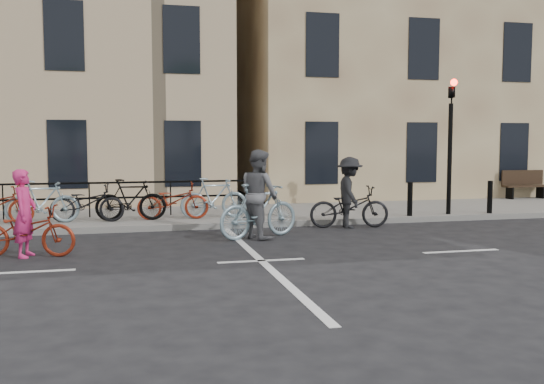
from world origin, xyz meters
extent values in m
plane|color=black|center=(0.00, 0.00, 0.00)|extent=(120.00, 120.00, 0.00)
cube|color=slate|center=(-4.00, 6.00, 0.07)|extent=(46.00, 4.00, 0.15)
cube|color=#9D835F|center=(9.00, 13.00, 6.15)|extent=(14.00, 10.00, 12.00)
cylinder|color=black|center=(6.20, 4.35, 1.65)|extent=(0.12, 0.12, 3.00)
imported|color=black|center=(6.20, 4.35, 3.60)|extent=(0.15, 0.18, 0.90)
sphere|color=#FF0C05|center=(6.20, 4.23, 3.70)|extent=(0.18, 0.18, 0.18)
cylinder|color=black|center=(5.00, 4.25, 0.60)|extent=(0.14, 0.14, 0.90)
cylinder|color=black|center=(7.40, 4.25, 0.60)|extent=(0.14, 0.14, 0.90)
cube|color=black|center=(10.40, 7.65, 0.35)|extent=(0.06, 0.38, 0.40)
cube|color=black|center=(11.60, 7.65, 0.35)|extent=(0.06, 0.38, 0.40)
cube|color=black|center=(11.00, 7.65, 0.58)|extent=(1.60, 0.40, 0.06)
cube|color=black|center=(11.00, 7.83, 0.87)|extent=(1.60, 0.06, 0.50)
cube|color=black|center=(-3.82, 5.90, 0.62)|extent=(9.35, 0.04, 0.95)
imported|color=#7D98A4|center=(-4.35, 5.00, 0.68)|extent=(1.75, 0.49, 1.05)
imported|color=black|center=(-3.30, 5.00, 0.62)|extent=(1.80, 0.63, 0.95)
imported|color=black|center=(-2.25, 5.00, 0.68)|extent=(1.75, 0.49, 1.05)
imported|color=maroon|center=(-1.20, 5.00, 0.62)|extent=(1.80, 0.63, 0.95)
imported|color=#7D98A4|center=(-0.15, 5.00, 0.68)|extent=(1.75, 0.49, 1.05)
imported|color=maroon|center=(-4.19, 1.40, 0.48)|extent=(1.93, 0.99, 0.97)
imported|color=#D5256E|center=(-4.19, 1.40, 0.82)|extent=(0.50, 0.66, 1.64)
imported|color=#7D98A4|center=(0.50, 2.50, 0.61)|extent=(2.10, 1.31, 1.22)
imported|color=#59595E|center=(0.50, 2.50, 0.98)|extent=(1.05, 1.17, 1.97)
imported|color=black|center=(3.01, 3.53, 0.52)|extent=(2.05, 0.93, 1.04)
imported|color=black|center=(3.01, 3.53, 0.88)|extent=(0.79, 1.21, 1.76)
camera|label=1|loc=(-2.32, -10.51, 2.19)|focal=40.00mm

